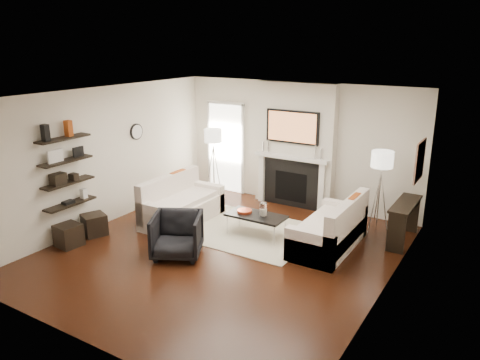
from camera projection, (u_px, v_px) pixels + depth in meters
The scene contains 71 objects.
room_envelope at pixel (221, 177), 7.76m from camera, with size 6.00×6.00×6.00m.
chimney_breast at pixel (295, 145), 10.11m from camera, with size 1.80×0.25×2.70m, color silver.
fireplace_surround at pixel (291, 184), 10.24m from camera, with size 1.30×0.02×1.04m, color black.
firebox at pixel (291, 187), 10.26m from camera, with size 0.75×0.02×0.65m, color black.
mantel_pilaster_l at pixel (262, 178), 10.57m from camera, with size 0.12×0.08×1.10m, color white.
mantel_pilaster_r at pixel (321, 188), 9.85m from camera, with size 0.12×0.08×1.10m, color white.
mantel_shelf at pixel (291, 158), 10.03m from camera, with size 1.70×0.18×0.07m, color white.
tv_body at pixel (292, 127), 9.86m from camera, with size 1.20×0.06×0.70m, color black.
tv_screen at pixel (292, 127), 9.83m from camera, with size 1.10×0.01×0.62m, color #BF723F.
candlestick_l_tall at pixel (269, 146), 10.26m from camera, with size 0.04×0.04×0.30m, color silver.
candlestick_l_short at pixel (263, 147), 10.33m from camera, with size 0.04×0.04×0.24m, color silver.
candlestick_r_tall at pixel (315, 152), 9.71m from camera, with size 0.04×0.04×0.30m, color silver.
candlestick_r_short at pixel (321, 154), 9.65m from camera, with size 0.04×0.04×0.24m, color silver.
hallway_panel at pixel (226, 148), 11.21m from camera, with size 0.90×0.02×2.10m, color white.
door_trim_l at pixel (209, 146), 11.43m from camera, with size 0.06×0.06×2.16m, color white.
door_trim_r at pixel (243, 151), 10.95m from camera, with size 0.06×0.06×2.16m, color white.
door_trim_top at pixel (225, 103), 10.88m from camera, with size 1.02×0.06×0.06m, color white.
rug at pixel (245, 230), 9.04m from camera, with size 2.60×2.00×0.01m, color beige.
loveseat_left_base at pixel (183, 211), 9.46m from camera, with size 0.85×1.80×0.42m, color silver.
loveseat_left_back at pixel (169, 194), 9.53m from camera, with size 0.18×1.80×0.80m, color silver.
loveseat_left_arm_n at pixel (156, 220), 8.77m from camera, with size 0.85×0.18×0.60m, color silver.
loveseat_left_arm_s at pixel (206, 196), 10.09m from camera, with size 0.85×0.18×0.60m, color silver.
loveseat_left_cushion at pixel (184, 200), 9.36m from camera, with size 0.63×1.44×0.10m, color silver.
pillow_left_orange at pixel (178, 181), 9.72m from camera, with size 0.10×0.42×0.42m, color #A14413.
pillow_left_charcoal at pixel (159, 189), 9.23m from camera, with size 0.10×0.40×0.40m, color black.
loveseat_right_base at pixel (328, 236), 8.26m from camera, with size 0.85×1.80×0.42m, color silver.
loveseat_right_back at pixel (347, 223), 8.00m from camera, with size 0.18×1.80×0.80m, color silver.
loveseat_right_arm_n at pixel (310, 248), 7.58m from camera, with size 0.85×0.18×0.60m, color silver.
loveseat_right_arm_s at pixel (344, 217), 8.90m from camera, with size 0.85×0.18×0.60m, color silver.
loveseat_right_cushion at pixel (326, 222), 8.21m from camera, with size 0.63×1.44×0.10m, color silver.
pillow_right_orange at pixel (354, 207), 8.19m from camera, with size 0.10×0.42×0.42m, color #A14413.
pillow_right_charcoal at pixel (342, 218), 7.70m from camera, with size 0.10×0.40×0.40m, color black.
coffee_table at pixel (256, 216), 8.70m from camera, with size 1.10×0.55×0.04m, color black.
coffee_leg_nw at pixel (227, 225), 8.83m from camera, with size 0.02×0.02×0.38m, color silver.
coffee_leg_ne at pixel (274, 236), 8.33m from camera, with size 0.02×0.02×0.38m, color silver.
coffee_leg_sw at pixel (239, 218), 9.19m from camera, with size 0.02×0.02×0.38m, color silver.
coffee_leg_se at pixel (285, 228), 8.69m from camera, with size 0.02×0.02×0.38m, color silver.
hurricane_glass at pixel (263, 209), 8.58m from camera, with size 0.14×0.14×0.24m, color white.
hurricane_candle at pixel (263, 213), 8.60m from camera, with size 0.09×0.09×0.14m, color white.
copper_bowl at pixel (245, 211), 8.81m from camera, with size 0.28×0.28×0.05m, color #C94121.
armchair at pixel (177, 233), 7.88m from camera, with size 0.80×0.75×0.82m, color black.
lamp_left_post at pixel (214, 171), 10.90m from camera, with size 0.02×0.02×1.20m, color silver.
lamp_left_shade at pixel (213, 135), 10.65m from camera, with size 0.40×0.40×0.30m, color white.
lamp_left_leg_a at pixel (218, 172), 10.84m from camera, with size 0.02×0.02×1.25m, color silver.
lamp_left_leg_b at pixel (214, 170), 11.00m from camera, with size 0.02×0.02×1.25m, color silver.
lamp_left_leg_c at pixel (209, 172), 10.85m from camera, with size 0.02×0.02×1.25m, color silver.
lamp_right_post at pixel (378, 203), 8.78m from camera, with size 0.02×0.02×1.20m, color silver.
lamp_right_shade at pixel (382, 159), 8.54m from camera, with size 0.40×0.40×0.30m, color white.
lamp_right_leg_a at pixel (384, 204), 8.72m from camera, with size 0.02×0.02×1.25m, color silver.
lamp_right_leg_b at pixel (377, 201), 8.88m from camera, with size 0.02×0.02×1.25m, color silver.
lamp_right_leg_c at pixel (374, 204), 8.73m from camera, with size 0.02×0.02×1.25m, color silver.
console_top at pixel (406, 204), 8.35m from camera, with size 0.35×1.20×0.04m, color black.
console_leg_n at pixel (396, 234), 8.01m from camera, with size 0.30×0.04×0.71m, color black.
console_leg_s at pixel (410, 214), 8.91m from camera, with size 0.30×0.04×0.71m, color black.
wall_art at pixel (420, 161), 8.01m from camera, with size 0.03×0.70×0.70m, color #99674C.
shelf_bottom at pixel (70, 204), 8.45m from camera, with size 0.25×1.00×0.04m, color black.
shelf_lower at pixel (68, 183), 8.33m from camera, with size 0.25×1.00×0.04m, color black.
shelf_upper at pixel (66, 161), 8.22m from camera, with size 0.25×1.00×0.04m, color black.
shelf_top at pixel (63, 139), 8.10m from camera, with size 0.25×1.00×0.04m, color black.
decor_magfile_a at pixel (45, 133), 7.78m from camera, with size 0.12×0.10×0.28m, color black.
decor_magfile_b at pixel (68, 128), 8.16m from camera, with size 0.12×0.10×0.28m, color #A14413.
decor_frame_a at pixel (55, 156), 8.02m from camera, with size 0.04×0.30×0.22m, color white.
decor_frame_b at pixel (78, 152), 8.42m from camera, with size 0.04×0.22×0.18m, color black.
decor_wine_rack at pixel (58, 179), 8.14m from camera, with size 0.18×0.25×0.20m, color black.
decor_box_small at pixel (74, 177), 8.42m from camera, with size 0.15×0.12×0.12m, color black.
decor_books at pixel (68, 202), 8.40m from camera, with size 0.14×0.20×0.05m, color black.
decor_box_tall at pixel (84, 193), 8.67m from camera, with size 0.10×0.10×0.18m, color white.
clock_rim at pixel (136, 132), 9.77m from camera, with size 0.34×0.34×0.04m, color black.
clock_face at pixel (137, 132), 9.75m from camera, with size 0.29×0.29×0.01m, color white.
ottoman_near at pixel (94, 225), 8.81m from camera, with size 0.40×0.40×0.40m, color black.
ottoman_far at pixel (69, 235), 8.33m from camera, with size 0.40×0.40×0.40m, color black.
Camera 1 is at (4.16, -6.19, 3.54)m, focal length 35.00 mm.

